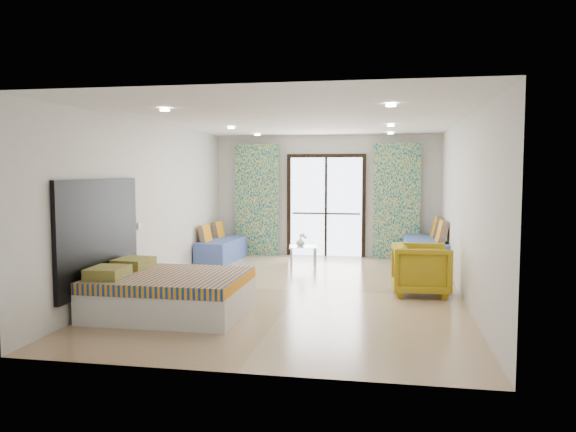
% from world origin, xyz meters
% --- Properties ---
extents(floor, '(5.00, 7.50, 0.01)m').
position_xyz_m(floor, '(0.00, 0.00, 0.00)').
color(floor, '#9F805E').
rests_on(floor, ground).
extents(ceiling, '(5.00, 7.50, 0.01)m').
position_xyz_m(ceiling, '(0.00, 0.00, 2.70)').
color(ceiling, silver).
rests_on(ceiling, ground).
extents(wall_back, '(5.00, 0.01, 2.70)m').
position_xyz_m(wall_back, '(0.00, 3.75, 1.35)').
color(wall_back, silver).
rests_on(wall_back, ground).
extents(wall_front, '(5.00, 0.01, 2.70)m').
position_xyz_m(wall_front, '(0.00, -3.75, 1.35)').
color(wall_front, silver).
rests_on(wall_front, ground).
extents(wall_left, '(0.01, 7.50, 2.70)m').
position_xyz_m(wall_left, '(-2.50, 0.00, 1.35)').
color(wall_left, silver).
rests_on(wall_left, ground).
extents(wall_right, '(0.01, 7.50, 2.70)m').
position_xyz_m(wall_right, '(2.50, 0.00, 1.35)').
color(wall_right, silver).
rests_on(wall_right, ground).
extents(balcony_door, '(1.76, 0.08, 2.28)m').
position_xyz_m(balcony_door, '(0.00, 3.72, 1.26)').
color(balcony_door, black).
rests_on(balcony_door, floor).
extents(balcony_rail, '(1.52, 0.03, 0.04)m').
position_xyz_m(balcony_rail, '(0.00, 3.73, 0.95)').
color(balcony_rail, '#595451').
rests_on(balcony_rail, balcony_door).
extents(curtain_left, '(1.00, 0.10, 2.50)m').
position_xyz_m(curtain_left, '(-1.55, 3.57, 1.25)').
color(curtain_left, beige).
rests_on(curtain_left, floor).
extents(curtain_right, '(1.00, 0.10, 2.50)m').
position_xyz_m(curtain_right, '(1.55, 3.57, 1.25)').
color(curtain_right, beige).
rests_on(curtain_right, floor).
extents(downlight_a, '(0.12, 0.12, 0.02)m').
position_xyz_m(downlight_a, '(-1.40, -2.00, 2.67)').
color(downlight_a, '#FFE0B2').
rests_on(downlight_a, ceiling).
extents(downlight_b, '(0.12, 0.12, 0.02)m').
position_xyz_m(downlight_b, '(1.40, -2.00, 2.67)').
color(downlight_b, '#FFE0B2').
rests_on(downlight_b, ceiling).
extents(downlight_c, '(0.12, 0.12, 0.02)m').
position_xyz_m(downlight_c, '(-1.40, 1.00, 2.67)').
color(downlight_c, '#FFE0B2').
rests_on(downlight_c, ceiling).
extents(downlight_d, '(0.12, 0.12, 0.02)m').
position_xyz_m(downlight_d, '(1.40, 1.00, 2.67)').
color(downlight_d, '#FFE0B2').
rests_on(downlight_d, ceiling).
extents(downlight_e, '(0.12, 0.12, 0.02)m').
position_xyz_m(downlight_e, '(-1.40, 3.00, 2.67)').
color(downlight_e, '#FFE0B2').
rests_on(downlight_e, ceiling).
extents(downlight_f, '(0.12, 0.12, 0.02)m').
position_xyz_m(downlight_f, '(1.40, 3.00, 2.67)').
color(downlight_f, '#FFE0B2').
rests_on(downlight_f, ceiling).
extents(headboard, '(0.06, 2.10, 1.50)m').
position_xyz_m(headboard, '(-2.46, -1.78, 1.05)').
color(headboard, black).
rests_on(headboard, floor).
extents(switch_plate, '(0.02, 0.10, 0.10)m').
position_xyz_m(switch_plate, '(-2.47, -0.53, 1.05)').
color(switch_plate, silver).
rests_on(switch_plate, wall_left).
extents(bed, '(1.96, 1.60, 0.67)m').
position_xyz_m(bed, '(-1.48, -1.78, 0.28)').
color(bed, silver).
rests_on(bed, floor).
extents(daybed_left, '(0.72, 1.65, 0.80)m').
position_xyz_m(daybed_left, '(-2.11, 2.65, 0.25)').
color(daybed_left, '#455DA4').
rests_on(daybed_left, floor).
extents(daybed_right, '(0.82, 2.00, 0.98)m').
position_xyz_m(daybed_right, '(2.12, 2.61, 0.30)').
color(daybed_right, '#455DA4').
rests_on(daybed_right, floor).
extents(coffee_table, '(0.64, 0.64, 0.64)m').
position_xyz_m(coffee_table, '(-0.33, 2.50, 0.33)').
color(coffee_table, silver).
rests_on(coffee_table, floor).
extents(vase, '(0.19, 0.20, 0.18)m').
position_xyz_m(vase, '(-0.38, 2.51, 0.46)').
color(vase, white).
rests_on(vase, coffee_table).
extents(armchair, '(0.83, 0.88, 0.86)m').
position_xyz_m(armchair, '(1.90, 0.02, 0.43)').
color(armchair, '#A48815').
rests_on(armchair, floor).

